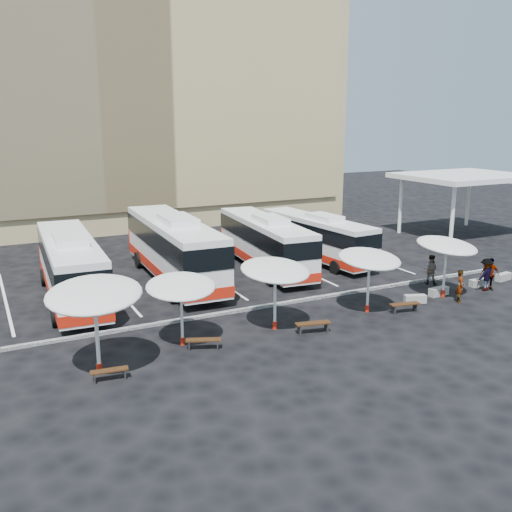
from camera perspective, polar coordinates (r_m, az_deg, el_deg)
name	(u,v)px	position (r m, az deg, el deg)	size (l,w,h in m)	color
ground	(265,311)	(29.90, 0.87, -5.53)	(120.00, 120.00, 0.00)	black
sandstone_building	(111,87)	(58.42, -14.28, 16.07)	(42.00, 18.25, 29.60)	tan
service_canopy	(464,178)	(51.23, 20.04, 7.34)	(10.00, 8.00, 5.20)	white
curb_divider	(260,307)	(30.29, 0.43, -5.12)	(34.00, 0.25, 0.15)	black
bay_lines	(207,274)	(36.85, -4.89, -1.82)	(24.15, 12.00, 0.01)	white
bus_0	(70,265)	(32.81, -18.07, -0.88)	(3.28, 12.25, 3.85)	white
bus_1	(173,246)	(35.36, -8.25, 0.97)	(3.47, 13.26, 4.17)	white
bus_2	(265,241)	(37.67, 0.90, 1.51)	(3.54, 11.77, 3.68)	white
bus_3	(316,236)	(40.12, 6.03, 1.98)	(3.18, 10.86, 3.40)	white
sunshade_0	(94,295)	(22.69, -15.88, -3.75)	(4.75, 4.78, 3.84)	white
sunshade_1	(181,287)	(24.98, -7.53, -3.06)	(3.57, 3.60, 3.18)	white
sunshade_2	(275,271)	(26.59, 1.93, -1.46)	(3.76, 3.79, 3.42)	white
sunshade_3	(370,259)	(29.55, 11.29, -0.31)	(3.56, 3.60, 3.33)	white
sunshade_4	(447,246)	(33.16, 18.54, 0.95)	(4.28, 4.31, 3.45)	white
wood_bench_0	(109,372)	(23.04, -14.45, -11.19)	(1.46, 0.54, 0.44)	black
wood_bench_1	(203,342)	(25.19, -5.28, -8.51)	(1.57, 0.96, 0.47)	black
wood_bench_2	(313,325)	(27.00, 5.72, -6.88)	(1.73, 0.80, 0.51)	black
wood_bench_3	(405,305)	(30.58, 14.64, -4.81)	(1.65, 0.71, 0.49)	black
conc_bench_0	(415,299)	(32.31, 15.62, -4.15)	(1.18, 0.39, 0.44)	gray
conc_bench_1	(439,292)	(33.98, 17.80, -3.40)	(1.25, 0.42, 0.47)	gray
conc_bench_2	(479,283)	(36.60, 21.36, -2.51)	(1.15, 0.38, 0.43)	gray
conc_bench_3	(503,277)	(38.50, 23.49, -1.93)	(1.19, 0.40, 0.44)	gray
passenger_0	(460,286)	(32.98, 19.75, -2.86)	(0.66, 0.43, 1.81)	black
passenger_1	(431,269)	(35.94, 17.09, -1.29)	(0.89, 0.70, 1.84)	black
passenger_2	(490,274)	(35.89, 22.34, -1.68)	(1.12, 0.47, 1.92)	black
passenger_3	(486,275)	(35.67, 22.00, -1.73)	(1.24, 0.71, 1.93)	black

